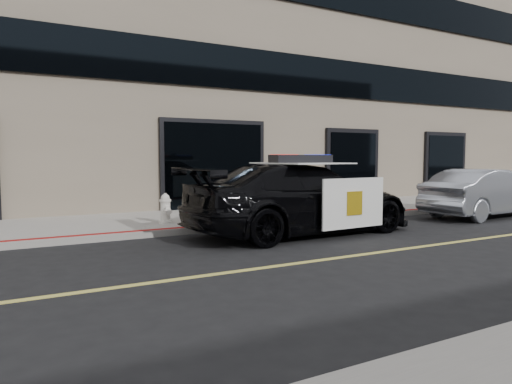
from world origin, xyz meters
TOP-DOWN VIEW (x-y plane):
  - ground at (0.00, 0.00)m, footprint 120.00×120.00m
  - sidewalk_n at (0.00, 5.25)m, footprint 60.00×3.50m
  - building_n at (0.00, 10.50)m, footprint 60.00×7.00m
  - police_car at (-0.87, 2.37)m, footprint 2.82×5.67m
  - silver_sedan at (5.38, 2.20)m, footprint 1.88×4.33m
  - fire_hydrant at (-3.35, 4.44)m, footprint 0.32×0.45m

SIDE VIEW (x-z plane):
  - ground at x=0.00m, z-range 0.00..0.00m
  - sidewalk_n at x=0.00m, z-range 0.00..0.15m
  - fire_hydrant at x=-3.35m, z-range 0.13..0.84m
  - silver_sedan at x=5.38m, z-range 0.00..1.38m
  - police_car at x=-0.87m, z-range -0.09..1.69m
  - building_n at x=0.00m, z-range 0.00..12.00m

